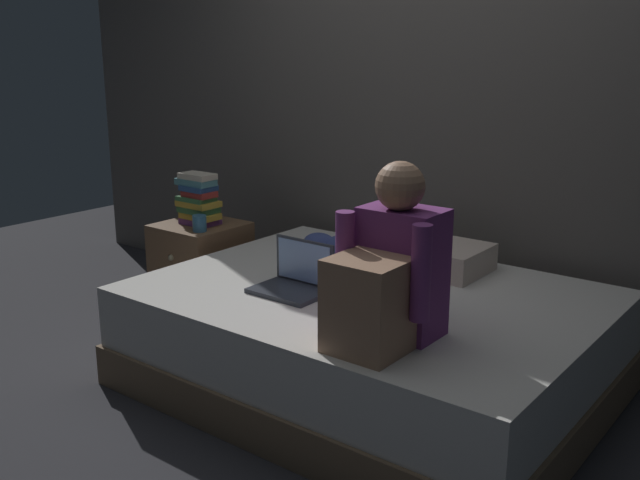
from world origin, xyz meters
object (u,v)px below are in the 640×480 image
object	(u,v)px
laptop	(295,279)
book_stack	(198,200)
mug	(199,223)
clothes_pile	(330,243)
person_sitting	(389,275)
pillow	(428,255)
bed	(369,339)
nightstand	(202,269)

from	to	relation	value
laptop	book_stack	size ratio (longest dim) A/B	1.09
mug	clothes_pile	distance (m)	0.73
person_sitting	mug	xyz separation A→B (m)	(-1.54, 0.50, -0.14)
laptop	book_stack	distance (m)	1.12
clothes_pile	laptop	bearing A→B (deg)	-66.42
pillow	bed	bearing A→B (deg)	-94.75
laptop	pillow	distance (m)	0.73
nightstand	clothes_pile	size ratio (longest dim) A/B	1.83
clothes_pile	bed	bearing A→B (deg)	-36.28
nightstand	clothes_pile	bearing A→B (deg)	12.65
bed	pillow	distance (m)	0.54
mug	clothes_pile	bearing A→B (deg)	24.19
bed	clothes_pile	bearing A→B (deg)	143.72
laptop	book_stack	xyz separation A→B (m)	(-1.04, 0.40, 0.15)
bed	person_sitting	size ratio (longest dim) A/B	3.05
laptop	mug	xyz separation A→B (m)	(-0.92, 0.29, 0.06)
bed	laptop	world-z (taller)	laptop
laptop	clothes_pile	xyz separation A→B (m)	(-0.26, 0.59, -0.01)
bed	mug	distance (m)	1.22
person_sitting	pillow	size ratio (longest dim) A/B	1.17
nightstand	laptop	world-z (taller)	laptop
bed	nightstand	bearing A→B (deg)	171.51
pillow	clothes_pile	size ratio (longest dim) A/B	1.91
person_sitting	mug	bearing A→B (deg)	161.88
bed	clothes_pile	world-z (taller)	clothes_pile
bed	nightstand	xyz separation A→B (m)	(-1.30, 0.19, 0.04)
person_sitting	clothes_pile	size ratio (longest dim) A/B	2.24
book_stack	nightstand	bearing A→B (deg)	132.85
bed	laptop	xyz separation A→B (m)	(-0.25, -0.22, 0.29)
nightstand	mug	size ratio (longest dim) A/B	5.96
nightstand	book_stack	xyz separation A→B (m)	(0.01, -0.01, 0.41)
bed	nightstand	world-z (taller)	nightstand
person_sitting	nightstand	bearing A→B (deg)	159.52
nightstand	book_stack	size ratio (longest dim) A/B	1.83
book_stack	clothes_pile	size ratio (longest dim) A/B	1.00
book_stack	clothes_pile	world-z (taller)	book_stack
bed	person_sitting	distance (m)	0.75
bed	clothes_pile	xyz separation A→B (m)	(-0.51, 0.37, 0.28)
nightstand	person_sitting	xyz separation A→B (m)	(1.67, -0.62, 0.45)
nightstand	pillow	xyz separation A→B (m)	(1.34, 0.26, 0.26)
nightstand	mug	world-z (taller)	mug
pillow	book_stack	size ratio (longest dim) A/B	1.91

